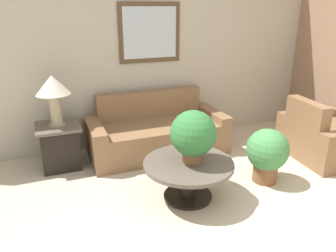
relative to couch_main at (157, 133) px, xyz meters
name	(u,v)px	position (x,y,z in m)	size (l,w,h in m)	color
ground_plane	(261,241)	(0.22, -2.16, -0.27)	(20.00, 20.00, 0.00)	#BCAD93
wall_back	(159,54)	(0.22, 0.49, 1.03)	(6.96, 0.09, 2.60)	#B2A893
couch_main	(157,133)	(0.00, 0.00, 0.00)	(1.91, 0.86, 0.82)	brown
armchair	(326,138)	(2.12, -1.00, -0.01)	(1.05, 1.12, 0.82)	brown
coffee_table	(188,172)	(-0.09, -1.26, 0.04)	(0.96, 0.96, 0.43)	black
side_table	(60,146)	(-1.32, 0.01, 0.02)	(0.54, 0.54, 0.57)	black
table_lamp	(53,89)	(-1.32, 0.01, 0.76)	(0.42, 0.42, 0.63)	tan
potted_plant_on_table	(193,135)	(-0.05, -1.27, 0.46)	(0.48, 0.48, 0.56)	brown
potted_plant_floor	(267,153)	(0.92, -1.27, 0.10)	(0.49, 0.49, 0.66)	brown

